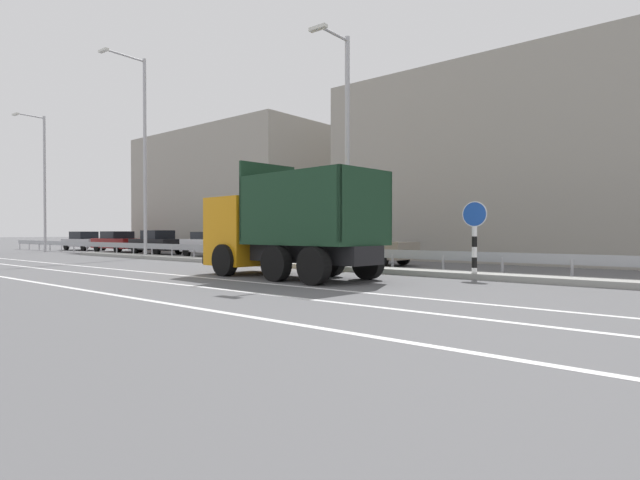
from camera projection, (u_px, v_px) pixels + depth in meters
name	position (u px, v px, depth m)	size (l,w,h in m)	color
ground_plane	(270.00, 272.00, 18.14)	(320.00, 320.00, 0.00)	#565659
lane_strip_0	(248.00, 282.00, 14.35)	(68.78, 0.16, 0.01)	silver
lane_strip_1	(199.00, 287.00, 13.04)	(68.78, 0.16, 0.01)	silver
lane_strip_2	(115.00, 295.00, 11.29)	(68.78, 0.16, 0.01)	silver
median_island	(310.00, 266.00, 19.84)	(37.83, 1.10, 0.18)	gray
median_guardrail	(328.00, 253.00, 20.73)	(68.78, 0.09, 0.78)	#9EA0A5
dump_truck	(274.00, 235.00, 16.29)	(6.50, 2.99, 3.68)	orange
median_road_sign	(474.00, 237.00, 15.45)	(0.80, 0.16, 2.39)	white
street_lamp_0	(43.00, 177.00, 36.07)	(0.71, 2.14, 9.87)	#ADADB2
street_lamp_1	(142.00, 149.00, 27.09)	(0.71, 2.57, 10.90)	#ADADB2
street_lamp_2	(345.00, 141.00, 18.35)	(0.70, 1.92, 8.66)	#ADADB2
parked_car_0	(84.00, 241.00, 40.20)	(4.53, 1.95, 1.50)	#A3A3A8
parked_car_1	(118.00, 242.00, 36.11)	(4.69, 1.94, 1.51)	maroon
parked_car_2	(157.00, 243.00, 32.39)	(4.12, 1.80, 1.56)	black
parked_car_3	(211.00, 244.00, 28.97)	(3.93, 2.13, 1.46)	silver
parked_car_4	(285.00, 247.00, 25.49)	(4.42, 2.19, 1.29)	navy
parked_car_5	(366.00, 247.00, 21.94)	(4.26, 1.93, 1.53)	gray
background_building_0	(267.00, 196.00, 40.36)	(15.68, 14.84, 8.78)	gray
background_building_1	(523.00, 170.00, 26.78)	(17.48, 11.31, 9.54)	gray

